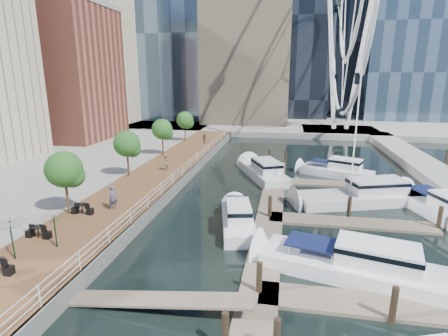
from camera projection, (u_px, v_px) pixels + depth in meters
name	position (u px, v px, depth m)	size (l,w,h in m)	color
ground	(209.00, 268.00, 20.00)	(520.00, 520.00, 0.00)	black
boardwalk	(156.00, 179.00, 35.71)	(6.00, 60.00, 1.00)	brown
seawall	(184.00, 181.00, 35.19)	(0.25, 60.00, 1.00)	#595954
land_far	(276.00, 108.00, 116.99)	(200.00, 114.00, 1.00)	gray
breakwater	(444.00, 180.00, 35.46)	(4.00, 60.00, 1.00)	gray
pier	(340.00, 132.00, 66.96)	(14.00, 12.00, 1.00)	gray
railing	(182.00, 171.00, 34.95)	(0.10, 60.00, 1.05)	white
floating_docks	(333.00, 207.00, 28.00)	(16.00, 34.00, 2.60)	#6D6051
midrise_condos	(13.00, 56.00, 47.95)	(19.00, 67.00, 28.00)	#BCAD8E
street_trees	(127.00, 144.00, 34.22)	(2.60, 42.60, 4.60)	#3F2B1C
cafe_tables	(20.00, 248.00, 19.55)	(2.50, 13.70, 0.74)	black
yacht_foreground	(351.00, 276.00, 19.29)	(2.90, 10.81, 2.15)	white
pedestrian_near	(113.00, 198.00, 26.02)	(0.68, 0.44, 1.85)	#46485E
pedestrian_mid	(165.00, 163.00, 37.13)	(0.77, 0.60, 1.59)	#886B5E
pedestrian_far	(204.00, 138.00, 52.52)	(0.90, 0.37, 1.53)	#2E3339
moored_yachts	(350.00, 205.00, 29.86)	(21.28, 35.09, 11.50)	silver
cafe_seating	(4.00, 254.00, 17.40)	(4.12, 10.04, 2.32)	black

